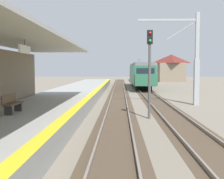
# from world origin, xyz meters

# --- Properties ---
(station_platform) EXTENTS (5.00, 80.00, 0.91)m
(station_platform) POSITION_xyz_m (-2.50, 16.00, 0.45)
(station_platform) COLOR #999993
(station_platform) RESTS_ON ground
(track_pair_nearest_platform) EXTENTS (2.34, 120.00, 0.16)m
(track_pair_nearest_platform) POSITION_xyz_m (1.90, 20.00, 0.05)
(track_pair_nearest_platform) COLOR #4C3D2D
(track_pair_nearest_platform) RESTS_ON ground
(track_pair_middle) EXTENTS (2.34, 120.00, 0.16)m
(track_pair_middle) POSITION_xyz_m (5.30, 20.00, 0.05)
(track_pair_middle) COLOR #4C3D2D
(track_pair_middle) RESTS_ON ground
(approaching_train) EXTENTS (2.93, 19.60, 4.76)m
(approaching_train) POSITION_xyz_m (5.30, 43.38, 2.18)
(approaching_train) COLOR #286647
(approaching_train) RESTS_ON ground
(rail_signal_post) EXTENTS (0.32, 0.34, 5.20)m
(rail_signal_post) POSITION_xyz_m (3.80, 14.77, 3.19)
(rail_signal_post) COLOR #4C4C4C
(rail_signal_post) RESTS_ON ground
(catenary_pylon_far_side) EXTENTS (5.00, 0.40, 7.50)m
(catenary_pylon_far_side) POSITION_xyz_m (7.99, 21.36, 3.60)
(catenary_pylon_far_side) COLOR #9EA3A8
(catenary_pylon_far_side) RESTS_ON ground
(platform_bench) EXTENTS (0.45, 1.60, 0.88)m
(platform_bench) POSITION_xyz_m (-2.95, 10.92, 1.37)
(platform_bench) COLOR brown
(platform_bench) RESTS_ON station_platform
(distant_trackside_house) EXTENTS (6.60, 5.28, 6.40)m
(distant_trackside_house) POSITION_xyz_m (14.08, 65.75, 3.34)
(distant_trackside_house) COLOR #7F705B
(distant_trackside_house) RESTS_ON ground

